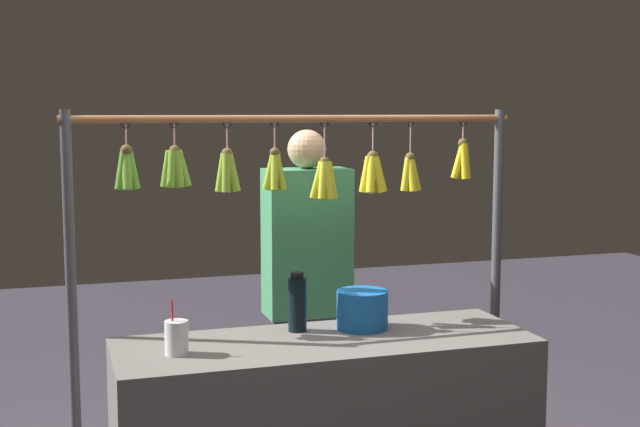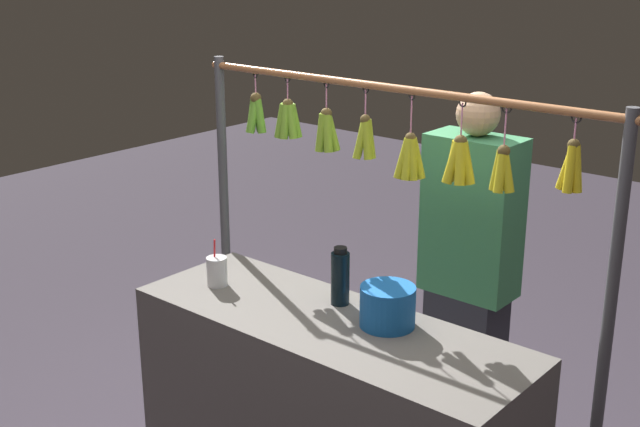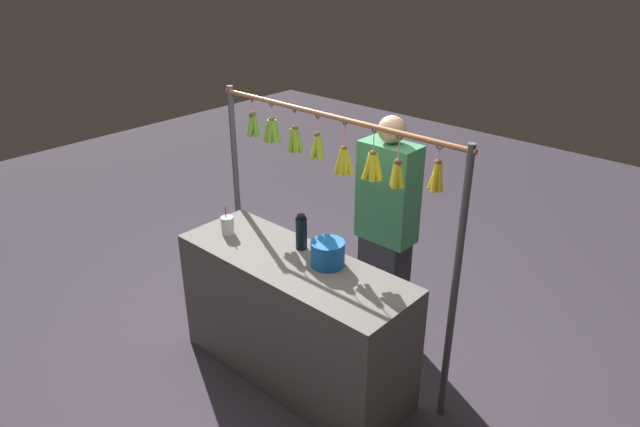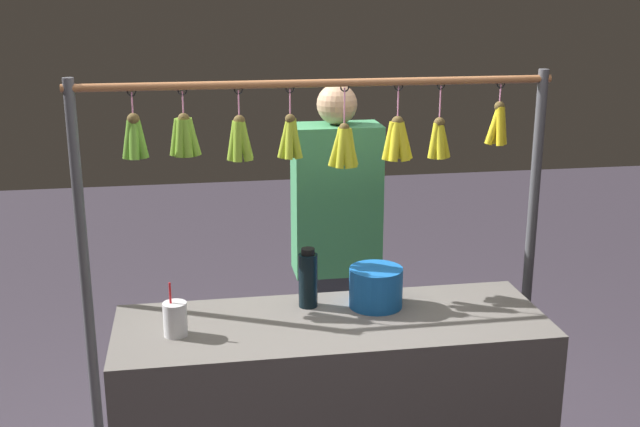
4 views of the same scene
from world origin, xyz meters
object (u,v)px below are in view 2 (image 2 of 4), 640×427
vendor_person (468,285)px  water_bottle (340,277)px  drink_cup (217,271)px  blue_bucket (388,306)px

vendor_person → water_bottle: bearing=69.8°
drink_cup → blue_bucket: bearing=-169.4°
blue_bucket → vendor_person: (0.04, -0.67, -0.14)m
drink_cup → vendor_person: 1.12m
blue_bucket → vendor_person: vendor_person is taller
blue_bucket → vendor_person: size_ratio=0.12×
blue_bucket → drink_cup: (0.79, 0.15, -0.02)m
water_bottle → drink_cup: size_ratio=1.19×
water_bottle → blue_bucket: water_bottle is taller
blue_bucket → drink_cup: drink_cup is taller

